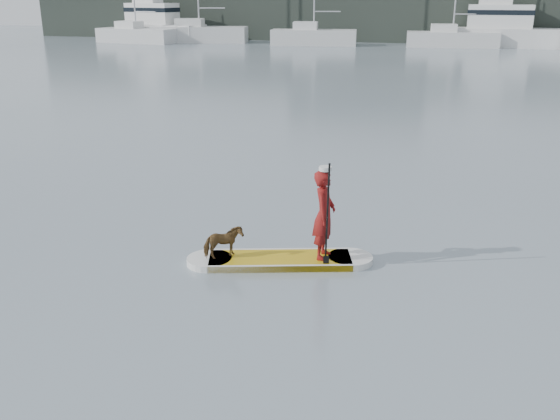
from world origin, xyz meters
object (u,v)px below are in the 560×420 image
(paddler, at_px, (324,215))
(sailboat_d, at_px, (452,37))
(motor_yacht_b, at_px, (157,23))
(sailboat_a, at_px, (136,34))
(dog, at_px, (223,242))
(paddleboard, at_px, (280,260))
(sailboat_b, at_px, (199,32))
(motor_yacht_a, at_px, (505,28))
(sailboat_c, at_px, (313,36))

(paddler, bearing_deg, sailboat_d, -2.64)
(sailboat_d, distance_m, motor_yacht_b, 28.57)
(motor_yacht_b, bearing_deg, sailboat_a, -92.84)
(paddler, height_order, dog, paddler)
(paddleboard, height_order, dog, dog)
(paddleboard, distance_m, paddler, 1.14)
(dog, xyz_separation_m, sailboat_b, (-20.95, 48.55, 0.54))
(sailboat_a, height_order, motor_yacht_a, sailboat_a)
(sailboat_a, xyz_separation_m, sailboat_c, (17.04, 1.76, 0.02))
(sailboat_c, bearing_deg, motor_yacht_a, 0.17)
(paddleboard, height_order, sailboat_c, sailboat_c)
(sailboat_c, bearing_deg, paddler, -85.50)
(sailboat_d, bearing_deg, paddleboard, -97.21)
(sailboat_b, bearing_deg, sailboat_a, -170.46)
(sailboat_b, xyz_separation_m, motor_yacht_a, (28.14, 2.28, 0.72))
(paddler, bearing_deg, paddleboard, 105.84)
(sailboat_c, height_order, motor_yacht_a, sailboat_c)
(paddler, height_order, motor_yacht_b, motor_yacht_b)
(sailboat_c, xyz_separation_m, motor_yacht_b, (-16.30, 1.27, 0.85))
(dog, distance_m, sailboat_d, 49.54)
(dog, xyz_separation_m, sailboat_a, (-26.57, 46.45, 0.39))
(dog, relative_size, sailboat_a, 0.06)
(paddleboard, xyz_separation_m, sailboat_b, (-21.90, 48.25, 0.88))
(paddleboard, xyz_separation_m, sailboat_a, (-27.52, 46.16, 0.74))
(dog, bearing_deg, motor_yacht_b, -11.24)
(dog, bearing_deg, sailboat_d, -41.96)
(sailboat_b, bearing_deg, motor_yacht_b, 158.23)
(sailboat_b, height_order, motor_yacht_a, sailboat_b)
(dog, relative_size, sailboat_d, 0.06)
(sailboat_a, height_order, sailboat_c, sailboat_a)
(motor_yacht_b, bearing_deg, motor_yacht_a, 13.28)
(paddler, xyz_separation_m, motor_yacht_a, (5.51, 50.31, 0.75))
(motor_yacht_a, bearing_deg, sailboat_d, -162.80)
(dog, bearing_deg, motor_yacht_a, -46.86)
(paddleboard, relative_size, motor_yacht_a, 0.32)
(dog, xyz_separation_m, motor_yacht_a, (7.19, 50.83, 1.26))
(sailboat_c, bearing_deg, motor_yacht_b, 166.82)
(sailboat_b, relative_size, sailboat_d, 1.17)
(sailboat_c, height_order, motor_yacht_b, sailboat_c)
(sailboat_d, xyz_separation_m, motor_yacht_a, (4.46, 1.37, 0.83))
(sailboat_a, height_order, sailboat_b, sailboat_b)
(sailboat_a, bearing_deg, sailboat_d, 13.95)
(sailboat_a, distance_m, sailboat_d, 29.45)
(dog, xyz_separation_m, sailboat_d, (2.73, 49.46, 0.42))
(paddleboard, bearing_deg, motor_yacht_b, 101.30)
(motor_yacht_a, height_order, motor_yacht_b, motor_yacht_b)
(paddler, distance_m, sailboat_b, 53.09)
(sailboat_b, xyz_separation_m, sailboat_c, (11.42, -0.34, -0.12))
(motor_yacht_a, distance_m, motor_yacht_b, 33.04)
(sailboat_d, xyz_separation_m, motor_yacht_b, (-28.55, 0.02, 0.85))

